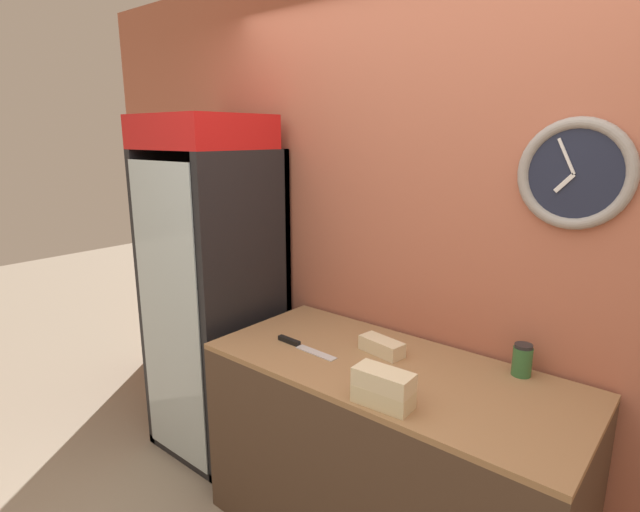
# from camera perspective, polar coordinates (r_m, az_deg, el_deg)

# --- Properties ---
(wall_back) EXTENTS (5.20, 0.10, 2.70)m
(wall_back) POSITION_cam_1_polar(r_m,az_deg,el_deg) (2.38, 13.66, 1.37)
(wall_back) COLOR #B7664C
(wall_back) RESTS_ON ground_plane
(prep_counter) EXTENTS (1.61, 0.71, 0.89)m
(prep_counter) POSITION_cam_1_polar(r_m,az_deg,el_deg) (2.42, 7.60, -21.88)
(prep_counter) COLOR #4C3828
(prep_counter) RESTS_ON ground_plane
(beverage_cooler) EXTENTS (0.63, 0.63, 1.95)m
(beverage_cooler) POSITION_cam_1_polar(r_m,az_deg,el_deg) (2.96, -11.38, -2.15)
(beverage_cooler) COLOR black
(beverage_cooler) RESTS_ON ground_plane
(sandwich_stack_bottom) EXTENTS (0.22, 0.12, 0.07)m
(sandwich_stack_bottom) POSITION_cam_1_polar(r_m,az_deg,el_deg) (1.90, 7.21, -15.62)
(sandwich_stack_bottom) COLOR beige
(sandwich_stack_bottom) RESTS_ON prep_counter
(sandwich_stack_middle) EXTENTS (0.22, 0.11, 0.07)m
(sandwich_stack_middle) POSITION_cam_1_polar(r_m,az_deg,el_deg) (1.86, 7.27, -13.80)
(sandwich_stack_middle) COLOR beige
(sandwich_stack_middle) RESTS_ON sandwich_stack_bottom
(sandwich_flat_left) EXTENTS (0.22, 0.12, 0.07)m
(sandwich_flat_left) POSITION_cam_1_polar(r_m,az_deg,el_deg) (2.30, 7.07, -10.20)
(sandwich_flat_left) COLOR beige
(sandwich_flat_left) RESTS_ON prep_counter
(chefs_knife) EXTENTS (0.35, 0.05, 0.02)m
(chefs_knife) POSITION_cam_1_polar(r_m,az_deg,el_deg) (2.36, -2.52, -10.08)
(chefs_knife) COLOR silver
(chefs_knife) RESTS_ON prep_counter
(condiment_jar) EXTENTS (0.08, 0.08, 0.13)m
(condiment_jar) POSITION_cam_1_polar(r_m,az_deg,el_deg) (2.23, 22.11, -10.96)
(condiment_jar) COLOR #336B38
(condiment_jar) RESTS_ON prep_counter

